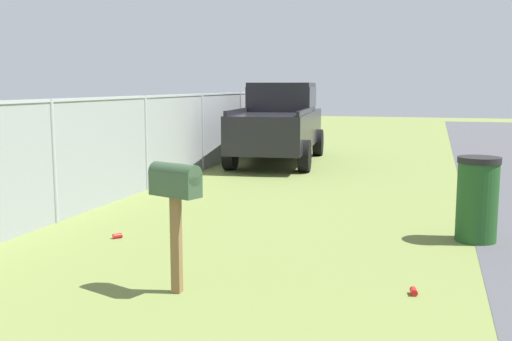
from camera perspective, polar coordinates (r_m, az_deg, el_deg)
mailbox at (r=5.82m, az=-7.68°, el=-1.78°), size 0.37×0.56×1.29m
pickup_truck at (r=16.00m, az=2.25°, el=4.80°), size 5.32×2.43×2.09m
trash_bin at (r=8.30m, az=20.29°, el=-2.57°), size 0.55×0.55×1.11m
fence_section at (r=10.49m, az=-14.07°, el=2.20°), size 20.66×0.07×1.83m
litter_can_midfield_b at (r=6.15m, az=14.76°, el=-11.05°), size 0.13×0.08×0.07m
litter_can_near_hydrant at (r=8.25m, az=-13.03°, el=-6.07°), size 0.13×0.13×0.07m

